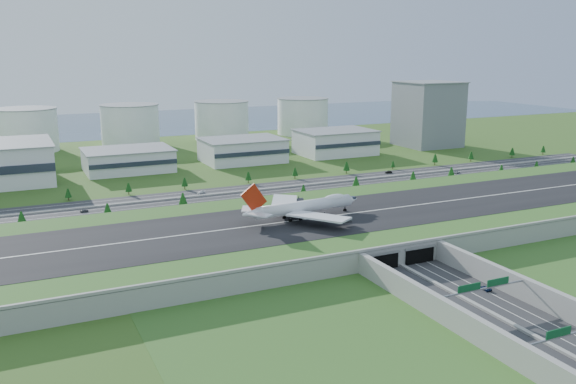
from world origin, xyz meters
name	(u,v)px	position (x,y,z in m)	size (l,w,h in m)	color
ground	(338,232)	(0.00, 0.00, 0.00)	(1200.00, 1200.00, 0.00)	#3D5C1C
airfield_deck	(338,224)	(0.00, -0.09, 4.12)	(520.00, 100.00, 9.20)	#979792
underpass_road	(492,305)	(0.00, -99.42, 3.43)	(38.80, 120.40, 8.00)	#28282B
sign_gantry_near	(483,289)	(0.00, -95.04, 6.95)	(38.70, 0.70, 9.80)	gray
sign_gantry_far	(574,334)	(0.00, -130.04, 6.95)	(38.70, 0.70, 9.80)	gray
north_expressway	(260,190)	(0.00, 95.00, 0.06)	(560.00, 36.00, 0.12)	#28282B
tree_row	(271,181)	(7.97, 95.80, 4.70)	(502.71, 48.68, 8.38)	#3D2819
hangar_mid_a	(128,160)	(-60.00, 190.00, 7.50)	(58.00, 42.00, 15.00)	silver
hangar_mid_b	(242,150)	(25.00, 190.00, 8.50)	(58.00, 42.00, 17.00)	silver
hangar_mid_c	(335,142)	(105.00, 190.00, 9.50)	(58.00, 42.00, 19.00)	silver
office_tower	(428,114)	(200.00, 195.00, 27.50)	(46.00, 46.00, 55.00)	slate
fuel_tank_a	(26,130)	(-120.00, 310.00, 17.50)	(50.00, 50.00, 35.00)	silver
fuel_tank_b	(130,125)	(-35.00, 310.00, 17.50)	(50.00, 50.00, 35.00)	silver
fuel_tank_c	(222,120)	(50.00, 310.00, 17.50)	(50.00, 50.00, 35.00)	silver
fuel_tank_d	(303,116)	(135.00, 310.00, 17.50)	(50.00, 50.00, 35.00)	silver
bay_water	(133,123)	(0.00, 480.00, 0.03)	(1200.00, 260.00, 0.06)	#374E69
boeing_747	(303,207)	(-16.65, 2.88, 13.42)	(61.53, 57.94, 19.02)	white
car_0	(421,292)	(-10.41, -76.29, 0.83)	(1.67, 4.14, 1.41)	silver
car_1	(517,346)	(-9.67, -119.77, 0.80)	(1.45, 4.14, 1.37)	white
car_2	(486,288)	(12.56, -83.09, 0.78)	(2.18, 4.72, 1.31)	#0D1F43
car_4	(84,210)	(-102.25, 87.19, 0.86)	(1.74, 4.32, 1.47)	slate
car_5	(389,172)	(99.50, 105.47, 0.94)	(1.73, 4.97, 1.64)	black
car_6	(457,172)	(141.97, 85.93, 0.86)	(2.46, 5.33, 1.48)	silver
car_7	(201,192)	(-34.67, 101.82, 0.90)	(2.18, 5.35, 1.55)	white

